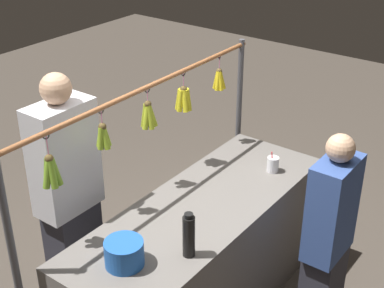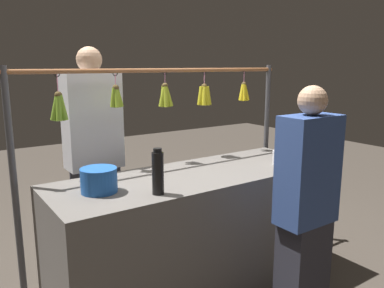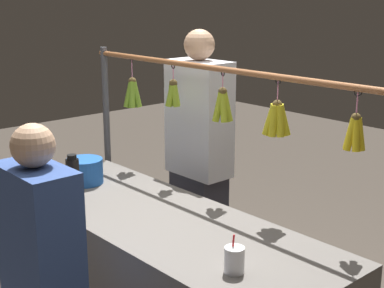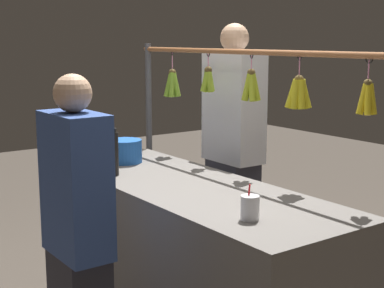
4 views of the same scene
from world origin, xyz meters
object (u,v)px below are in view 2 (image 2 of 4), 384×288
(water_bottle, at_px, (158,172))
(vendor_person, at_px, (95,163))
(drink_cup, at_px, (278,157))
(blue_bucket, at_px, (99,180))
(customer_person, at_px, (305,217))

(water_bottle, xyz_separation_m, vendor_person, (0.04, -0.95, -0.14))
(water_bottle, bearing_deg, drink_cup, -175.48)
(water_bottle, relative_size, blue_bucket, 1.28)
(drink_cup, xyz_separation_m, vendor_person, (1.15, -0.86, -0.06))
(vendor_person, bearing_deg, blue_bucket, 71.41)
(customer_person, bearing_deg, blue_bucket, -39.16)
(drink_cup, distance_m, vendor_person, 1.43)
(customer_person, bearing_deg, vendor_person, -64.16)
(vendor_person, bearing_deg, water_bottle, 92.26)
(water_bottle, xyz_separation_m, customer_person, (-0.68, 0.54, -0.26))
(vendor_person, bearing_deg, drink_cup, 143.25)
(drink_cup, relative_size, customer_person, 0.10)
(blue_bucket, height_order, drink_cup, drink_cup)
(water_bottle, bearing_deg, customer_person, 141.56)
(drink_cup, bearing_deg, vendor_person, -36.75)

